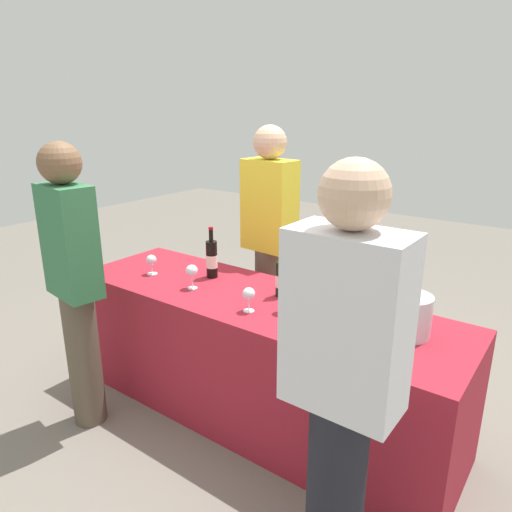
% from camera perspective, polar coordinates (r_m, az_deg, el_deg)
% --- Properties ---
extents(ground_plane, '(12.00, 12.00, 0.00)m').
position_cam_1_polar(ground_plane, '(3.10, 0.00, -18.29)').
color(ground_plane, slate).
extents(tasting_table, '(2.40, 0.72, 0.77)m').
position_cam_1_polar(tasting_table, '(2.89, 0.00, -12.09)').
color(tasting_table, maroon).
rests_on(tasting_table, ground_plane).
extents(wine_bottle_0, '(0.07, 0.07, 0.33)m').
position_cam_1_polar(wine_bottle_0, '(3.01, -5.36, -0.34)').
color(wine_bottle_0, black).
rests_on(wine_bottle_0, tasting_table).
extents(wine_bottle_1, '(0.07, 0.07, 0.30)m').
position_cam_1_polar(wine_bottle_1, '(2.71, 3.08, -2.71)').
color(wine_bottle_1, black).
rests_on(wine_bottle_1, tasting_table).
extents(wine_bottle_2, '(0.07, 0.07, 0.30)m').
position_cam_1_polar(wine_bottle_2, '(2.57, 11.81, -4.23)').
color(wine_bottle_2, black).
rests_on(wine_bottle_2, tasting_table).
extents(wine_bottle_3, '(0.07, 0.07, 0.33)m').
position_cam_1_polar(wine_bottle_3, '(2.53, 15.84, -4.65)').
color(wine_bottle_3, black).
rests_on(wine_bottle_3, tasting_table).
extents(wine_glass_0, '(0.07, 0.07, 0.13)m').
position_cam_1_polar(wine_glass_0, '(3.14, -12.49, -0.57)').
color(wine_glass_0, silver).
rests_on(wine_glass_0, tasting_table).
extents(wine_glass_1, '(0.07, 0.07, 0.15)m').
position_cam_1_polar(wine_glass_1, '(2.84, -7.73, -1.87)').
color(wine_glass_1, silver).
rests_on(wine_glass_1, tasting_table).
extents(wine_glass_2, '(0.07, 0.07, 0.13)m').
position_cam_1_polar(wine_glass_2, '(2.51, -0.87, -4.69)').
color(wine_glass_2, silver).
rests_on(wine_glass_2, tasting_table).
extents(wine_glass_3, '(0.07, 0.07, 0.15)m').
position_cam_1_polar(wine_glass_3, '(2.50, 3.58, -4.56)').
color(wine_glass_3, silver).
rests_on(wine_glass_3, tasting_table).
extents(wine_glass_4, '(0.07, 0.07, 0.15)m').
position_cam_1_polar(wine_glass_4, '(2.42, 5.19, -5.32)').
color(wine_glass_4, silver).
rests_on(wine_glass_4, tasting_table).
extents(ice_bucket, '(0.23, 0.23, 0.20)m').
position_cam_1_polar(ice_bucket, '(2.38, 17.72, -6.79)').
color(ice_bucket, silver).
rests_on(ice_bucket, tasting_table).
extents(server_pouring, '(0.38, 0.23, 1.70)m').
position_cam_1_polar(server_pouring, '(3.36, 1.59, 2.45)').
color(server_pouring, brown).
rests_on(server_pouring, ground_plane).
extents(guest_0, '(0.36, 0.23, 1.65)m').
position_cam_1_polar(guest_0, '(2.79, -21.09, -2.36)').
color(guest_0, brown).
rests_on(guest_0, ground_plane).
extents(guest_1, '(0.40, 0.23, 1.68)m').
position_cam_1_polar(guest_1, '(1.71, 10.36, -14.75)').
color(guest_1, black).
rests_on(guest_1, ground_plane).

